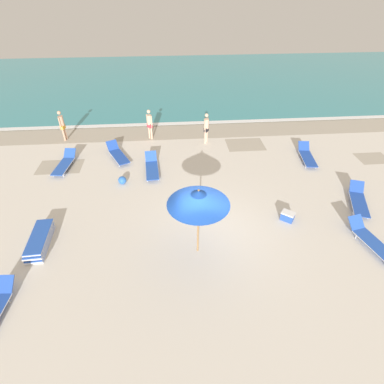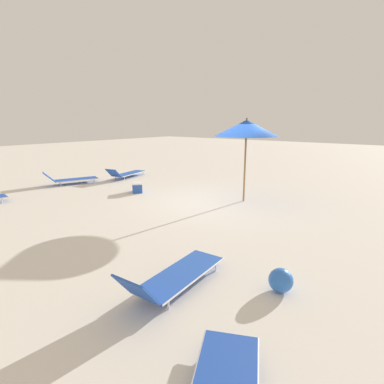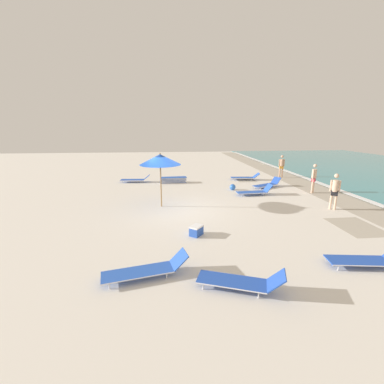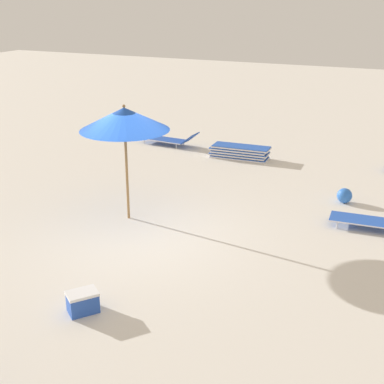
{
  "view_description": "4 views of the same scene",
  "coord_description": "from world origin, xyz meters",
  "px_view_note": "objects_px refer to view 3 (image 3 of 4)",
  "views": [
    {
      "loc": [
        -1.31,
        -7.93,
        8.0
      ],
      "look_at": [
        -0.55,
        1.46,
        1.06
      ],
      "focal_mm": 28.0,
      "sensor_mm": 36.0,
      "label": 1
    },
    {
      "loc": [
        -5.13,
        7.96,
        2.6
      ],
      "look_at": [
        -0.09,
        1.6,
        0.66
      ],
      "focal_mm": 28.0,
      "sensor_mm": 36.0,
      "label": 2
    },
    {
      "loc": [
        11.96,
        -0.28,
        3.88
      ],
      "look_at": [
        -0.69,
        0.94,
        0.67
      ],
      "focal_mm": 24.0,
      "sensor_mm": 36.0,
      "label": 3
    },
    {
      "loc": [
        9.39,
        5.53,
        4.99
      ],
      "look_at": [
        -0.33,
        1.1,
        0.98
      ],
      "focal_mm": 50.0,
      "sensor_mm": 36.0,
      "label": 4
    }
  ],
  "objects_px": {
    "beachgoer_shoreline_child": "(314,177)",
    "beach_umbrella": "(160,160)",
    "sun_lounger_under_umbrella": "(255,191)",
    "sun_lounger_mid_beach_solo": "(135,179)",
    "sun_lounger_mid_beach_pair_b": "(267,184)",
    "sun_lounger_near_water_right": "(146,269)",
    "beachgoer_wading_adult": "(335,189)",
    "sun_lounger_mid_beach_pair_a": "(366,259)",
    "beach_ball": "(233,187)",
    "cooler_box": "(196,230)",
    "sun_lounger_beside_umbrella": "(245,177)",
    "lounger_stack": "(173,180)",
    "beachgoer_strolling_adult": "(282,165)",
    "sun_lounger_near_water_left": "(241,281)"
  },
  "relations": [
    {
      "from": "beach_umbrella",
      "to": "beachgoer_shoreline_child",
      "type": "bearing_deg",
      "value": 101.89
    },
    {
      "from": "sun_lounger_beside_umbrella",
      "to": "beachgoer_strolling_adult",
      "type": "bearing_deg",
      "value": 109.96
    },
    {
      "from": "beach_umbrella",
      "to": "sun_lounger_under_umbrella",
      "type": "height_order",
      "value": "beach_umbrella"
    },
    {
      "from": "sun_lounger_under_umbrella",
      "to": "sun_lounger_mid_beach_solo",
      "type": "height_order",
      "value": "sun_lounger_under_umbrella"
    },
    {
      "from": "sun_lounger_mid_beach_pair_a",
      "to": "beachgoer_shoreline_child",
      "type": "relative_size",
      "value": 1.23
    },
    {
      "from": "beachgoer_shoreline_child",
      "to": "beachgoer_strolling_adult",
      "type": "bearing_deg",
      "value": -136.05
    },
    {
      "from": "sun_lounger_near_water_right",
      "to": "sun_lounger_under_umbrella",
      "type": "bearing_deg",
      "value": 131.99
    },
    {
      "from": "beachgoer_wading_adult",
      "to": "beachgoer_shoreline_child",
      "type": "relative_size",
      "value": 1.0
    },
    {
      "from": "beachgoer_shoreline_child",
      "to": "sun_lounger_near_water_left",
      "type": "bearing_deg",
      "value": 8.43
    },
    {
      "from": "beachgoer_wading_adult",
      "to": "cooler_box",
      "type": "relative_size",
      "value": 2.89
    },
    {
      "from": "sun_lounger_mid_beach_solo",
      "to": "beach_umbrella",
      "type": "bearing_deg",
      "value": 22.03
    },
    {
      "from": "beachgoer_shoreline_child",
      "to": "beachgoer_strolling_adult",
      "type": "height_order",
      "value": "same"
    },
    {
      "from": "beach_umbrella",
      "to": "beachgoer_wading_adult",
      "type": "xyz_separation_m",
      "value": [
        1.28,
        8.29,
        -1.36
      ]
    },
    {
      "from": "sun_lounger_mid_beach_solo",
      "to": "beachgoer_shoreline_child",
      "type": "distance_m",
      "value": 11.9
    },
    {
      "from": "beachgoer_wading_adult",
      "to": "sun_lounger_under_umbrella",
      "type": "bearing_deg",
      "value": 164.41
    },
    {
      "from": "beach_umbrella",
      "to": "beachgoer_shoreline_child",
      "type": "distance_m",
      "value": 9.4
    },
    {
      "from": "beachgoer_shoreline_child",
      "to": "cooler_box",
      "type": "distance_m",
      "value": 9.62
    },
    {
      "from": "beachgoer_shoreline_child",
      "to": "beach_umbrella",
      "type": "bearing_deg",
      "value": -31.57
    },
    {
      "from": "sun_lounger_mid_beach_pair_a",
      "to": "beachgoer_wading_adult",
      "type": "distance_m",
      "value": 5.65
    },
    {
      "from": "lounger_stack",
      "to": "beachgoer_wading_adult",
      "type": "xyz_separation_m",
      "value": [
        6.92,
        7.56,
        0.79
      ]
    },
    {
      "from": "beach_umbrella",
      "to": "cooler_box",
      "type": "height_order",
      "value": "beach_umbrella"
    },
    {
      "from": "sun_lounger_near_water_right",
      "to": "cooler_box",
      "type": "relative_size",
      "value": 3.83
    },
    {
      "from": "lounger_stack",
      "to": "sun_lounger_beside_umbrella",
      "type": "distance_m",
      "value": 5.49
    },
    {
      "from": "beachgoer_strolling_adult",
      "to": "cooler_box",
      "type": "height_order",
      "value": "beachgoer_strolling_adult"
    },
    {
      "from": "sun_lounger_under_umbrella",
      "to": "beachgoer_strolling_adult",
      "type": "height_order",
      "value": "beachgoer_strolling_adult"
    },
    {
      "from": "sun_lounger_mid_beach_pair_b",
      "to": "beachgoer_strolling_adult",
      "type": "bearing_deg",
      "value": 118.08
    },
    {
      "from": "sun_lounger_mid_beach_solo",
      "to": "beachgoer_wading_adult",
      "type": "distance_m",
      "value": 12.7
    },
    {
      "from": "beach_umbrella",
      "to": "cooler_box",
      "type": "bearing_deg",
      "value": 19.92
    },
    {
      "from": "sun_lounger_near_water_right",
      "to": "beachgoer_wading_adult",
      "type": "height_order",
      "value": "beachgoer_wading_adult"
    },
    {
      "from": "sun_lounger_beside_umbrella",
      "to": "beachgoer_wading_adult",
      "type": "height_order",
      "value": "beachgoer_wading_adult"
    },
    {
      "from": "sun_lounger_mid_beach_pair_b",
      "to": "beachgoer_shoreline_child",
      "type": "relative_size",
      "value": 1.21
    },
    {
      "from": "sun_lounger_near_water_right",
      "to": "sun_lounger_beside_umbrella",
      "type": "bearing_deg",
      "value": 139.94
    },
    {
      "from": "cooler_box",
      "to": "sun_lounger_mid_beach_pair_b",
      "type": "bearing_deg",
      "value": -179.27
    },
    {
      "from": "sun_lounger_under_umbrella",
      "to": "sun_lounger_mid_beach_pair_a",
      "type": "relative_size",
      "value": 0.97
    },
    {
      "from": "sun_lounger_mid_beach_solo",
      "to": "cooler_box",
      "type": "relative_size",
      "value": 3.49
    },
    {
      "from": "sun_lounger_under_umbrella",
      "to": "sun_lounger_near_water_right",
      "type": "bearing_deg",
      "value": -39.52
    },
    {
      "from": "beach_umbrella",
      "to": "sun_lounger_mid_beach_pair_b",
      "type": "height_order",
      "value": "beach_umbrella"
    },
    {
      "from": "beach_umbrella",
      "to": "beachgoer_strolling_adult",
      "type": "relative_size",
      "value": 1.52
    },
    {
      "from": "beachgoer_shoreline_child",
      "to": "sun_lounger_mid_beach_pair_b",
      "type": "bearing_deg",
      "value": -80.86
    },
    {
      "from": "sun_lounger_near_water_left",
      "to": "sun_lounger_mid_beach_pair_b",
      "type": "xyz_separation_m",
      "value": [
        -10.64,
        4.85,
        0.0
      ]
    },
    {
      "from": "sun_lounger_near_water_right",
      "to": "beachgoer_shoreline_child",
      "type": "distance_m",
      "value": 12.49
    },
    {
      "from": "beachgoer_shoreline_child",
      "to": "sun_lounger_under_umbrella",
      "type": "bearing_deg",
      "value": -40.87
    },
    {
      "from": "beachgoer_shoreline_child",
      "to": "beach_ball",
      "type": "xyz_separation_m",
      "value": [
        -1.18,
        -4.66,
        -0.81
      ]
    },
    {
      "from": "lounger_stack",
      "to": "beach_ball",
      "type": "relative_size",
      "value": 5.15
    },
    {
      "from": "beach_umbrella",
      "to": "sun_lounger_beside_umbrella",
      "type": "bearing_deg",
      "value": 134.86
    },
    {
      "from": "sun_lounger_mid_beach_pair_a",
      "to": "beachgoer_strolling_adult",
      "type": "height_order",
      "value": "beachgoer_strolling_adult"
    },
    {
      "from": "beach_ball",
      "to": "sun_lounger_under_umbrella",
      "type": "bearing_deg",
      "value": 36.43
    },
    {
      "from": "sun_lounger_mid_beach_pair_a",
      "to": "beach_ball",
      "type": "bearing_deg",
      "value": -163.27
    },
    {
      "from": "sun_lounger_under_umbrella",
      "to": "sun_lounger_near_water_right",
      "type": "distance_m",
      "value": 9.87
    },
    {
      "from": "sun_lounger_near_water_left",
      "to": "beachgoer_shoreline_child",
      "type": "height_order",
      "value": "beachgoer_shoreline_child"
    }
  ]
}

